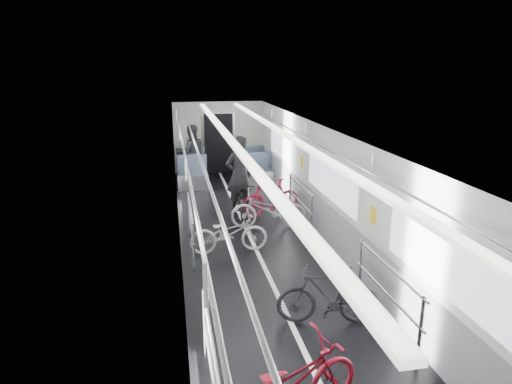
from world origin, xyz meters
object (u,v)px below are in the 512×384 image
at_px(bike_right_near, 328,295).
at_px(bike_right_far, 271,197).
at_px(bike_right_mid, 269,209).
at_px(person_seated, 192,153).
at_px(bike_aisle, 241,198).
at_px(person_standing, 239,175).
at_px(bike_left_near, 289,384).
at_px(bike_left_far, 229,233).

height_order(bike_right_near, bike_right_far, bike_right_far).
relative_size(bike_right_mid, person_seated, 0.95).
bearing_deg(bike_right_far, person_seated, -168.55).
xyz_separation_m(bike_aisle, person_seated, (-1.01, 3.60, 0.47)).
distance_m(bike_right_mid, bike_aisle, 1.18).
height_order(bike_right_near, person_standing, person_standing).
bearing_deg(bike_right_mid, person_standing, -149.23).
distance_m(bike_left_near, bike_right_near, 2.00).
height_order(bike_right_mid, person_seated, person_seated).
height_order(bike_left_far, bike_right_near, bike_right_near).
distance_m(bike_left_near, bike_aisle, 6.84).
bearing_deg(bike_aisle, person_standing, 112.49).
relative_size(bike_right_mid, bike_right_far, 1.13).
relative_size(bike_left_near, bike_right_mid, 0.99).
xyz_separation_m(bike_right_mid, person_standing, (-0.49, 1.18, 0.53)).
bearing_deg(person_standing, bike_right_near, 80.61).
distance_m(person_standing, person_seated, 3.64).
relative_size(bike_left_far, person_seated, 0.86).
bearing_deg(bike_right_near, bike_aisle, -163.30).
relative_size(bike_left_far, bike_right_near, 1.05).
distance_m(bike_right_far, person_seated, 4.18).
bearing_deg(bike_right_far, bike_right_near, -16.07).
bearing_deg(bike_left_far, person_standing, -15.02).
height_order(bike_left_near, bike_left_far, bike_left_near).
bearing_deg(bike_aisle, bike_right_mid, -61.09).
height_order(bike_left_near, person_seated, person_seated).
relative_size(bike_left_near, bike_left_far, 1.10).
height_order(bike_aisle, person_seated, person_seated).
xyz_separation_m(person_standing, person_seated, (-0.98, 3.50, -0.08)).
bearing_deg(person_standing, bike_aisle, 91.87).
xyz_separation_m(bike_left_far, person_seated, (-0.41, 5.87, 0.49)).
height_order(bike_right_near, bike_aisle, bike_right_near).
xyz_separation_m(bike_left_far, bike_right_mid, (1.06, 1.19, 0.04)).
bearing_deg(bike_left_near, bike_left_far, -17.46).
bearing_deg(bike_right_far, bike_left_far, -45.30).
bearing_deg(person_seated, bike_right_far, 108.23).
relative_size(bike_left_far, bike_aisle, 0.95).
bearing_deg(bike_left_far, person_seated, 2.53).
distance_m(bike_left_near, bike_right_mid, 5.82).
bearing_deg(bike_left_far, bike_right_mid, -43.22).
relative_size(bike_right_mid, bike_aisle, 1.05).
relative_size(bike_left_far, person_standing, 0.79).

